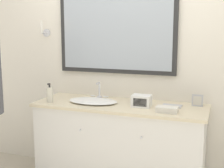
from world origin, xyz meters
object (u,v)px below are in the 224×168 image
Objects in this scene: sink_basin at (93,101)px; appliance_box at (141,101)px; picture_frame at (197,100)px; soap_bottle at (50,95)px.

sink_basin is 0.51m from appliance_box.
appliance_box is at bearing -158.60° from picture_frame.
sink_basin is at bearing 19.65° from soap_bottle.
sink_basin is 0.45m from soap_bottle.
sink_basin is 4.36× the size of picture_frame.
picture_frame reaches higher than appliance_box.
sink_basin reaches higher than appliance_box.
picture_frame is (1.02, 0.19, 0.04)m from sink_basin.
soap_bottle is 1.71× the size of picture_frame.
appliance_box is at bearing 8.67° from soap_bottle.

